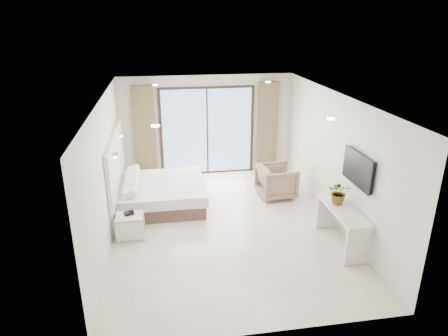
{
  "coord_description": "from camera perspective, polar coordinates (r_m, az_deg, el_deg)",
  "views": [
    {
      "loc": [
        -1.22,
        -7.32,
        4.12
      ],
      "look_at": [
        0.03,
        0.4,
        1.14
      ],
      "focal_mm": 32.0,
      "sensor_mm": 36.0,
      "label": 1
    }
  ],
  "objects": [
    {
      "name": "console_desk",
      "position": [
        7.87,
        16.53,
        -6.98
      ],
      "size": [
        0.46,
        1.47,
        0.77
      ],
      "color": "silver",
      "rests_on": "ground"
    },
    {
      "name": "nightstand",
      "position": [
        8.15,
        -13.23,
        -8.12
      ],
      "size": [
        0.54,
        0.45,
        0.48
      ],
      "rotation": [
        0.0,
        0.0,
        -0.02
      ],
      "color": "silver",
      "rests_on": "ground"
    },
    {
      "name": "armchair",
      "position": [
        9.69,
        7.53,
        -1.71
      ],
      "size": [
        0.85,
        0.9,
        0.86
      ],
      "primitive_type": "imported",
      "rotation": [
        0.0,
        0.0,
        1.66
      ],
      "color": "#877A58",
      "rests_on": "ground"
    },
    {
      "name": "bed",
      "position": [
        9.33,
        -9.07,
        -3.63
      ],
      "size": [
        1.96,
        1.87,
        0.69
      ],
      "color": "brown",
      "rests_on": "ground"
    },
    {
      "name": "phone",
      "position": [
        8.06,
        -13.44,
        -6.3
      ],
      "size": [
        0.21,
        0.19,
        0.06
      ],
      "primitive_type": "cube",
      "rotation": [
        0.0,
        0.0,
        0.41
      ],
      "color": "black",
      "rests_on": "nightstand"
    },
    {
      "name": "room_shell",
      "position": [
        8.62,
        -2.0,
        3.73
      ],
      "size": [
        4.62,
        6.22,
        2.72
      ],
      "color": "silver",
      "rests_on": "ground"
    },
    {
      "name": "ground",
      "position": [
        8.48,
        0.23,
        -8.17
      ],
      "size": [
        6.2,
        6.2,
        0.0
      ],
      "primitive_type": "plane",
      "color": "beige",
      "rests_on": "ground"
    },
    {
      "name": "plant",
      "position": [
        7.88,
        16.14,
        -3.7
      ],
      "size": [
        0.57,
        0.59,
        0.36
      ],
      "primitive_type": "imported",
      "rotation": [
        0.0,
        0.0,
        -0.41
      ],
      "color": "#33662D",
      "rests_on": "console_desk"
    }
  ]
}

